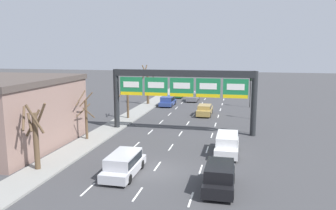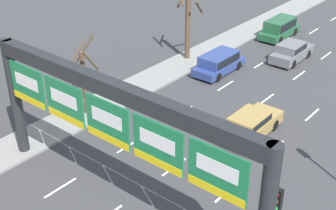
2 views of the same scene
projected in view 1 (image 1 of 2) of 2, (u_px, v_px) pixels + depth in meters
The scene contains 18 objects.
ground_plane at pixel (154, 171), 23.92m from camera, with size 220.00×220.00×0.00m, color #3D3D3F.
sidewalk_left at pixel (55, 162), 25.59m from camera, with size 2.80×110.00×0.15m.
lane_dashes at pixel (184, 128), 36.92m from camera, with size 6.72×67.00×0.01m.
sign_gantry at pixel (182, 86), 34.42m from camera, with size 15.40×0.70×6.65m.
suv_blue at pixel (168, 100), 51.42m from camera, with size 1.94×4.56×1.53m.
car_grey at pixel (193, 96), 56.12m from camera, with size 1.83×4.41×1.52m.
suv_black at pixel (219, 176), 20.56m from camera, with size 1.89×4.16×1.69m.
suv_white at pixel (227, 143), 27.73m from camera, with size 1.92×4.83×1.71m.
suv_green at pixel (179, 92), 60.88m from camera, with size 1.83×4.73×1.72m.
car_gold at pixel (205, 110), 44.02m from camera, with size 1.85×4.62×1.45m.
suv_silver at pixel (124, 163), 23.01m from camera, with size 1.94×4.75×1.59m.
traffic_light_near_gantry at pixel (254, 104), 33.92m from camera, with size 0.30×0.35×4.40m.
traffic_light_mid_block at pixel (253, 95), 41.19m from camera, with size 0.30×0.35×4.32m.
traffic_light_far_end at pixel (251, 84), 49.56m from camera, with size 0.30×0.35×5.01m.
tree_bare_closest at pixel (35, 134), 23.53m from camera, with size 1.92×1.89×4.91m.
tree_bare_second at pixel (86, 115), 31.71m from camera, with size 1.96×1.96×4.67m.
tree_bare_third at pixel (148, 84), 52.19m from camera, with size 2.16×2.14×6.20m.
tree_bare_furthest at pixel (127, 99), 41.46m from camera, with size 1.84×1.76×4.96m.
Camera 1 is at (5.84, -22.03, 8.77)m, focal length 35.00 mm.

